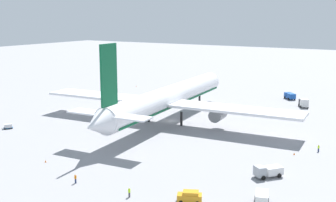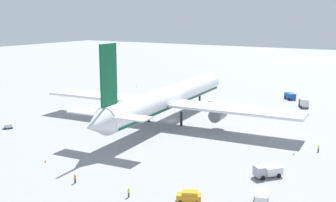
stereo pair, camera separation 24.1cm
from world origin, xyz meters
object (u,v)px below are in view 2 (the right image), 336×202
object	(u,v)px
airliner	(168,98)
ground_worker_3	(129,192)
service_truck_5	(290,96)
baggage_cart_2	(8,126)
service_truck_1	(304,103)
ground_worker_4	(318,148)
traffic_cone_1	(294,154)
traffic_cone_2	(136,86)
service_truck_3	(261,198)
ground_worker_2	(75,179)
baggage_cart_0	(195,88)
ground_worker_1	(301,101)
service_van	(189,196)
service_truck_4	(267,171)
traffic_cone_0	(45,161)

from	to	relation	value
airliner	ground_worker_3	bearing A→B (deg)	-156.15
service_truck_5	baggage_cart_2	bearing A→B (deg)	145.86
service_truck_1	ground_worker_4	world-z (taller)	service_truck_1
traffic_cone_1	traffic_cone_2	distance (m)	101.29
service_truck_3	ground_worker_4	world-z (taller)	service_truck_3
airliner	traffic_cone_2	bearing A→B (deg)	43.65
service_truck_3	ground_worker_2	distance (m)	34.10
ground_worker_3	ground_worker_4	xyz separation A→B (m)	(42.46, -22.74, -0.03)
ground_worker_3	baggage_cart_0	bearing A→B (deg)	21.59
ground_worker_1	ground_worker_3	world-z (taller)	ground_worker_1
service_truck_5	service_van	size ratio (longest dim) A/B	1.14
baggage_cart_0	ground_worker_3	bearing A→B (deg)	-158.41
service_truck_5	service_truck_1	bearing A→B (deg)	-145.87
ground_worker_3	service_truck_3	bearing A→B (deg)	-67.45
service_truck_4	traffic_cone_2	xyz separation A→B (m)	(72.86, 82.88, -0.98)
service_van	ground_worker_3	bearing A→B (deg)	109.98
ground_worker_1	traffic_cone_2	xyz separation A→B (m)	(-0.95, 71.14, -0.63)
ground_worker_2	traffic_cone_2	world-z (taller)	ground_worker_2
service_van	baggage_cart_2	size ratio (longest dim) A/B	1.60
service_van	traffic_cone_2	bearing A→B (deg)	39.69
service_truck_3	ground_worker_3	bearing A→B (deg)	112.55
service_truck_3	service_truck_4	world-z (taller)	service_truck_3
ground_worker_4	traffic_cone_1	distance (m)	6.65
service_truck_4	ground_worker_3	size ratio (longest dim) A/B	3.32
service_truck_4	ground_worker_1	size ratio (longest dim) A/B	3.22
baggage_cart_2	traffic_cone_0	bearing A→B (deg)	-115.28
ground_worker_4	traffic_cone_1	world-z (taller)	ground_worker_4
service_truck_1	ground_worker_4	distance (m)	49.16
airliner	baggage_cart_2	world-z (taller)	airliner
baggage_cart_0	ground_worker_1	bearing A→B (deg)	-98.86
baggage_cart_0	baggage_cart_2	distance (m)	84.81
ground_worker_3	traffic_cone_1	size ratio (longest dim) A/B	3.12
service_truck_3	ground_worker_1	size ratio (longest dim) A/B	3.00
airliner	baggage_cart_0	size ratio (longest dim) A/B	22.91
traffic_cone_0	traffic_cone_2	bearing A→B (deg)	23.90
service_truck_4	baggage_cart_2	size ratio (longest dim) A/B	2.01
ground_worker_2	ground_worker_4	xyz separation A→B (m)	(42.71, -34.99, -0.06)
traffic_cone_0	ground_worker_1	bearing A→B (deg)	-19.27
traffic_cone_0	airliner	bearing A→B (deg)	-5.91
ground_worker_3	airliner	bearing A→B (deg)	23.85
baggage_cart_0	baggage_cart_2	xyz separation A→B (m)	(-83.51, 14.80, 0.46)
service_truck_4	ground_worker_2	xyz separation A→B (m)	(-21.59, 29.84, -0.35)
service_truck_3	ground_worker_4	bearing A→B (deg)	-3.46
service_truck_1	airliner	bearing A→B (deg)	144.64
ground_worker_1	ground_worker_4	xyz separation A→B (m)	(-52.69, -16.88, -0.06)
baggage_cart_0	traffic_cone_1	bearing A→B (deg)	-137.77
airliner	baggage_cart_2	distance (m)	45.30
ground_worker_2	traffic_cone_1	xyz separation A→B (m)	(37.58, -30.78, -0.63)
service_truck_3	baggage_cart_2	distance (m)	76.69
service_truck_4	traffic_cone_2	world-z (taller)	service_truck_4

